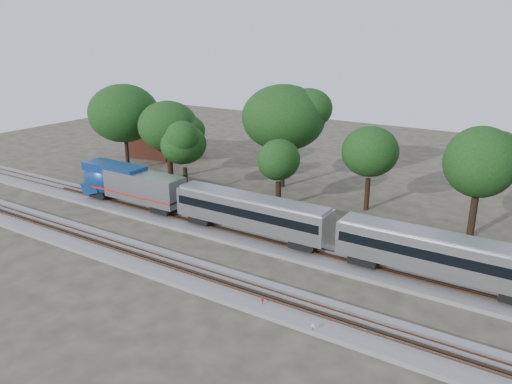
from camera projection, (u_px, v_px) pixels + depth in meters
ground at (234, 265)px, 48.23m from camera, size 160.00×160.00×0.00m
track_far at (266, 242)px, 52.97m from camera, size 160.00×5.00×0.73m
track_near at (209, 280)px, 44.96m from camera, size 160.00×5.00×0.73m
train at (441, 253)px, 43.02m from camera, size 93.47×3.23×4.76m
switch_stand_red at (263, 302)px, 40.53m from camera, size 0.29×0.09×0.91m
switch_stand_white at (313, 328)px, 37.05m from camera, size 0.27×0.12×0.89m
switch_lever at (244, 301)px, 41.48m from camera, size 0.54×0.38×0.30m
brick_building at (164, 142)px, 88.91m from camera, size 11.90×9.32×5.18m
tree_0 at (124, 113)px, 77.89m from camera, size 9.34×9.34×13.17m
tree_1 at (168, 126)px, 73.47m from camera, size 8.22×8.22×11.59m
tree_2 at (184, 145)px, 66.66m from camera, size 7.11×7.11×10.02m
tree_3 at (284, 118)px, 69.12m from camera, size 10.18×10.18×14.35m
tree_4 at (279, 160)px, 61.83m from camera, size 6.38×6.38×9.00m
tree_5 at (370, 152)px, 60.74m from camera, size 7.64×7.64×10.77m
tree_6 at (480, 162)px, 52.42m from camera, size 8.55×8.55×12.05m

